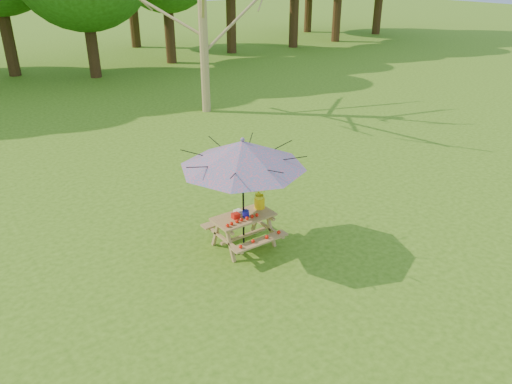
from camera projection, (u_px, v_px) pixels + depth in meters
ground at (419, 302)px, 8.33m from camera, size 120.00×120.00×0.00m
picnic_table at (244, 231)px, 9.82m from camera, size 1.20×1.32×0.67m
patio_umbrella at (243, 154)px, 9.14m from camera, size 2.42×2.42×2.27m
produce_bins at (241, 214)px, 9.64m from camera, size 0.33×0.33×0.13m
tomatoes_row at (242, 220)px, 9.45m from camera, size 0.77×0.13×0.07m
flower_bucket at (260, 197)px, 9.89m from camera, size 0.34×0.32×0.47m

